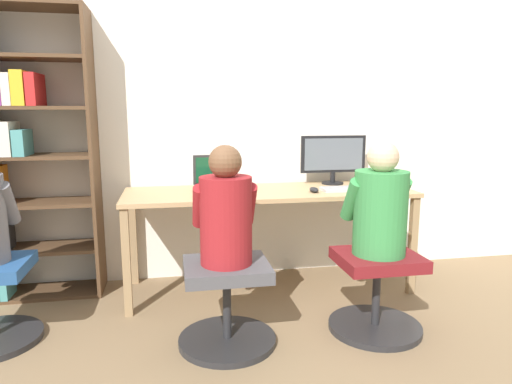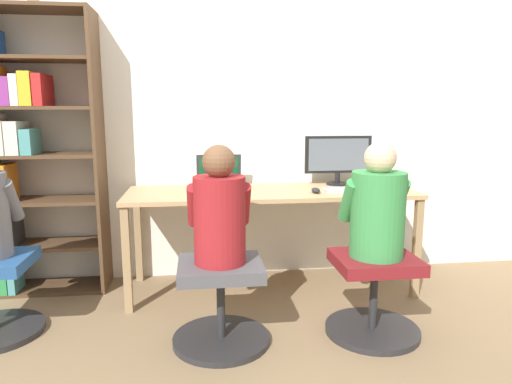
{
  "view_description": "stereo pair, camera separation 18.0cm",
  "coord_description": "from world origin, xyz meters",
  "px_view_note": "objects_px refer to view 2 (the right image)",
  "views": [
    {
      "loc": [
        -0.69,
        -2.84,
        1.31
      ],
      "look_at": [
        -0.14,
        0.11,
        0.77
      ],
      "focal_mm": 32.0,
      "sensor_mm": 36.0,
      "label": 1
    },
    {
      "loc": [
        -0.51,
        -2.86,
        1.31
      ],
      "look_at": [
        -0.14,
        0.11,
        0.77
      ],
      "focal_mm": 32.0,
      "sensor_mm": 36.0,
      "label": 2
    }
  ],
  "objects_px": {
    "office_chair_right": "(221,301)",
    "office_chair_left": "(374,293)",
    "desktop_monitor": "(338,158)",
    "bookshelf": "(12,152)",
    "keyboard": "(351,190)",
    "laptop": "(220,182)",
    "person_at_monitor": "(378,208)",
    "person_at_laptop": "(220,212)"
  },
  "relations": [
    {
      "from": "office_chair_left",
      "to": "office_chair_right",
      "type": "height_order",
      "value": "same"
    },
    {
      "from": "desktop_monitor",
      "to": "bookshelf",
      "type": "xyz_separation_m",
      "value": [
        -2.35,
        -0.02,
        0.08
      ]
    },
    {
      "from": "laptop",
      "to": "person_at_laptop",
      "type": "distance_m",
      "value": 0.88
    },
    {
      "from": "office_chair_left",
      "to": "office_chair_right",
      "type": "distance_m",
      "value": 0.9
    },
    {
      "from": "person_at_monitor",
      "to": "person_at_laptop",
      "type": "relative_size",
      "value": 1.01
    },
    {
      "from": "laptop",
      "to": "office_chair_left",
      "type": "height_order",
      "value": "laptop"
    },
    {
      "from": "keyboard",
      "to": "bookshelf",
      "type": "xyz_separation_m",
      "value": [
        -2.36,
        0.28,
        0.27
      ]
    },
    {
      "from": "desktop_monitor",
      "to": "bookshelf",
      "type": "height_order",
      "value": "bookshelf"
    },
    {
      "from": "desktop_monitor",
      "to": "laptop",
      "type": "relative_size",
      "value": 1.56
    },
    {
      "from": "office_chair_right",
      "to": "person_at_monitor",
      "type": "xyz_separation_m",
      "value": [
        0.9,
        0.01,
        0.51
      ]
    },
    {
      "from": "office_chair_left",
      "to": "bookshelf",
      "type": "bearing_deg",
      "value": 157.93
    },
    {
      "from": "laptop",
      "to": "person_at_laptop",
      "type": "relative_size",
      "value": 0.51
    },
    {
      "from": "desktop_monitor",
      "to": "bookshelf",
      "type": "bearing_deg",
      "value": -179.45
    },
    {
      "from": "desktop_monitor",
      "to": "keyboard",
      "type": "bearing_deg",
      "value": -88.86
    },
    {
      "from": "office_chair_left",
      "to": "person_at_laptop",
      "type": "bearing_deg",
      "value": 179.7
    },
    {
      "from": "person_at_laptop",
      "to": "bookshelf",
      "type": "height_order",
      "value": "bookshelf"
    },
    {
      "from": "bookshelf",
      "to": "desktop_monitor",
      "type": "bearing_deg",
      "value": 0.55
    },
    {
      "from": "desktop_monitor",
      "to": "office_chair_right",
      "type": "height_order",
      "value": "desktop_monitor"
    },
    {
      "from": "office_chair_left",
      "to": "keyboard",
      "type": "bearing_deg",
      "value": 84.58
    },
    {
      "from": "keyboard",
      "to": "office_chair_left",
      "type": "bearing_deg",
      "value": -95.42
    },
    {
      "from": "office_chair_left",
      "to": "laptop",
      "type": "bearing_deg",
      "value": 134.31
    },
    {
      "from": "desktop_monitor",
      "to": "laptop",
      "type": "bearing_deg",
      "value": -175.38
    },
    {
      "from": "office_chair_right",
      "to": "person_at_laptop",
      "type": "height_order",
      "value": "person_at_laptop"
    },
    {
      "from": "desktop_monitor",
      "to": "person_at_monitor",
      "type": "distance_m",
      "value": 0.97
    },
    {
      "from": "desktop_monitor",
      "to": "office_chair_left",
      "type": "bearing_deg",
      "value": -93.37
    },
    {
      "from": "keyboard",
      "to": "person_at_laptop",
      "type": "distance_m",
      "value": 1.16
    },
    {
      "from": "office_chair_right",
      "to": "laptop",
      "type": "bearing_deg",
      "value": 87.29
    },
    {
      "from": "person_at_monitor",
      "to": "person_at_laptop",
      "type": "xyz_separation_m",
      "value": [
        -0.9,
        -0.0,
        0.0
      ]
    },
    {
      "from": "laptop",
      "to": "keyboard",
      "type": "xyz_separation_m",
      "value": [
        0.92,
        -0.22,
        -0.04
      ]
    },
    {
      "from": "person_at_laptop",
      "to": "bookshelf",
      "type": "relative_size",
      "value": 0.33
    },
    {
      "from": "office_chair_right",
      "to": "office_chair_left",
      "type": "bearing_deg",
      "value": 0.01
    },
    {
      "from": "office_chair_left",
      "to": "person_at_laptop",
      "type": "height_order",
      "value": "person_at_laptop"
    },
    {
      "from": "laptop",
      "to": "person_at_monitor",
      "type": "relative_size",
      "value": 0.5
    },
    {
      "from": "desktop_monitor",
      "to": "office_chair_left",
      "type": "relative_size",
      "value": 0.93
    },
    {
      "from": "laptop",
      "to": "keyboard",
      "type": "bearing_deg",
      "value": -13.72
    },
    {
      "from": "person_at_monitor",
      "to": "desktop_monitor",
      "type": "bearing_deg",
      "value": 86.61
    },
    {
      "from": "desktop_monitor",
      "to": "office_chair_right",
      "type": "xyz_separation_m",
      "value": [
        -0.96,
        -0.95,
        -0.7
      ]
    },
    {
      "from": "keyboard",
      "to": "office_chair_right",
      "type": "distance_m",
      "value": 1.27
    },
    {
      "from": "laptop",
      "to": "office_chair_left",
      "type": "xyz_separation_m",
      "value": [
        0.86,
        -0.88,
        -0.55
      ]
    },
    {
      "from": "laptop",
      "to": "office_chair_right",
      "type": "xyz_separation_m",
      "value": [
        -0.04,
        -0.88,
        -0.55
      ]
    },
    {
      "from": "office_chair_left",
      "to": "bookshelf",
      "type": "distance_m",
      "value": 2.6
    },
    {
      "from": "keyboard",
      "to": "office_chair_left",
      "type": "relative_size",
      "value": 0.69
    }
  ]
}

